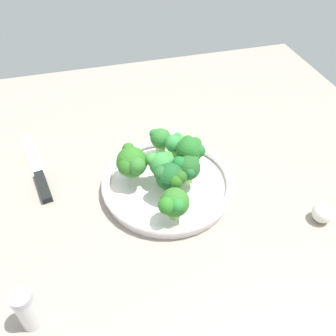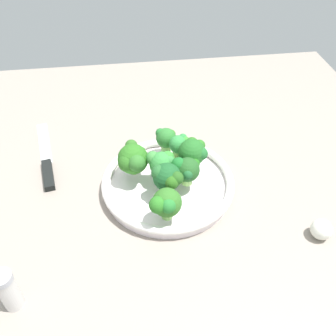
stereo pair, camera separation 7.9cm
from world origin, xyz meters
TOP-DOWN VIEW (x-y plane):
  - ground_plane at (0.00, 0.00)cm, footprint 130.00×130.00cm
  - bowl at (2.31, 3.02)cm, footprint 29.36×29.36cm
  - broccoli_floret_0 at (0.42, -8.11)cm, footprint 6.46×6.11cm
  - broccoli_floret_1 at (5.95, 1.05)cm, footprint 6.17×5.70cm
  - broccoli_floret_2 at (-5.04, 5.54)cm, footprint 6.74×8.39cm
  - broccoli_floret_3 at (3.14, 12.84)cm, footprint 4.74×4.72cm
  - broccoli_floret_4 at (1.56, -1.28)cm, footprint 6.45×6.69cm
  - broccoli_floret_5 at (8.30, 6.15)cm, footprint 6.36×6.60cm
  - broccoli_floret_6 at (1.08, 3.65)cm, footprint 6.12×5.40cm
  - broccoli_floret_7 at (5.75, 9.76)cm, footprint 4.81×4.20cm
  - knife at (-25.58, 15.00)cm, footprint 7.29×26.58cm
  - garlic_bulb at (30.28, -14.00)cm, footprint 4.19×4.19cm
  - pepper_shaker at (-27.16, -20.70)cm, footprint 3.47×3.47cm

SIDE VIEW (x-z plane):
  - ground_plane at x=0.00cm, z-range -2.50..0.00cm
  - knife at x=-25.58cm, z-range -0.20..1.30cm
  - bowl at x=2.31cm, z-range 0.03..3.30cm
  - garlic_bulb at x=30.28cm, z-range 0.00..4.19cm
  - pepper_shaker at x=-27.16cm, z-range 0.05..8.64cm
  - broccoli_floret_3 at x=3.14cm, z-range 3.77..9.67cm
  - broccoli_floret_7 at x=5.75cm, z-range 3.88..9.81cm
  - broccoli_floret_1 at x=5.95cm, z-range 3.90..10.52cm
  - broccoli_floret_6 at x=1.08cm, z-range 3.98..10.57cm
  - broccoli_floret_2 at x=-5.04cm, z-range 3.73..11.00cm
  - broccoli_floret_0 at x=0.42cm, z-range 3.99..10.93cm
  - broccoli_floret_5 at x=8.30cm, z-range 3.91..11.16cm
  - broccoli_floret_4 at x=1.56cm, z-range 4.08..11.28cm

